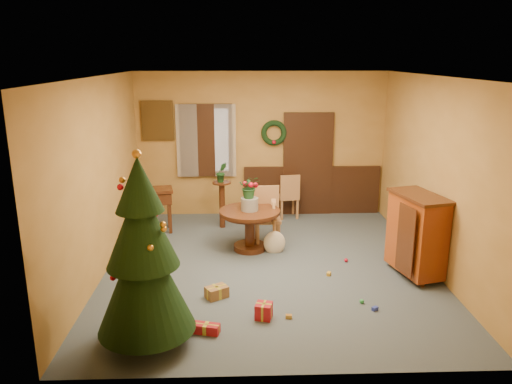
{
  "coord_description": "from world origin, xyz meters",
  "views": [
    {
      "loc": [
        -0.46,
        -7.2,
        3.18
      ],
      "look_at": [
        -0.19,
        0.4,
        1.1
      ],
      "focal_mm": 35.0,
      "sensor_mm": 36.0,
      "label": 1
    }
  ],
  "objects_px": {
    "dining_table": "(250,222)",
    "christmas_tree": "(143,257)",
    "chair_near": "(267,214)",
    "sideboard": "(417,233)",
    "writing_desk": "(147,200)"
  },
  "relations": [
    {
      "from": "dining_table",
      "to": "christmas_tree",
      "type": "xyz_separation_m",
      "value": [
        -1.23,
        -2.83,
        0.58
      ]
    },
    {
      "from": "christmas_tree",
      "to": "writing_desk",
      "type": "bearing_deg",
      "value": 99.64
    },
    {
      "from": "writing_desk",
      "to": "chair_near",
      "type": "bearing_deg",
      "value": -17.12
    },
    {
      "from": "dining_table",
      "to": "christmas_tree",
      "type": "bearing_deg",
      "value": -113.4
    },
    {
      "from": "dining_table",
      "to": "writing_desk",
      "type": "xyz_separation_m",
      "value": [
        -1.87,
        0.95,
        0.13
      ]
    },
    {
      "from": "dining_table",
      "to": "chair_near",
      "type": "distance_m",
      "value": 0.42
    },
    {
      "from": "chair_near",
      "to": "sideboard",
      "type": "relative_size",
      "value": 0.81
    },
    {
      "from": "christmas_tree",
      "to": "sideboard",
      "type": "bearing_deg",
      "value": 25.26
    },
    {
      "from": "chair_near",
      "to": "sideboard",
      "type": "xyz_separation_m",
      "value": [
        2.13,
        -1.39,
        0.13
      ]
    },
    {
      "from": "chair_near",
      "to": "sideboard",
      "type": "height_order",
      "value": "sideboard"
    },
    {
      "from": "chair_near",
      "to": "writing_desk",
      "type": "distance_m",
      "value": 2.28
    },
    {
      "from": "dining_table",
      "to": "sideboard",
      "type": "bearing_deg",
      "value": -24.46
    },
    {
      "from": "christmas_tree",
      "to": "chair_near",
      "type": "bearing_deg",
      "value": 63.82
    },
    {
      "from": "christmas_tree",
      "to": "sideboard",
      "type": "relative_size",
      "value": 1.8
    },
    {
      "from": "chair_near",
      "to": "christmas_tree",
      "type": "height_order",
      "value": "christmas_tree"
    }
  ]
}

